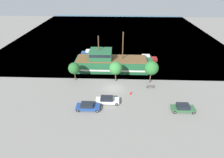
# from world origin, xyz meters

# --- Properties ---
(ground_plane) EXTENTS (160.00, 160.00, 0.00)m
(ground_plane) POSITION_xyz_m (0.00, 0.00, 0.00)
(ground_plane) COLOR gray
(water_surface) EXTENTS (80.00, 80.00, 0.00)m
(water_surface) POSITION_xyz_m (0.00, 44.00, 0.00)
(water_surface) COLOR #38667F
(water_surface) RESTS_ON ground
(pirate_ship) EXTENTS (20.22, 5.76, 10.31)m
(pirate_ship) POSITION_xyz_m (-1.00, 9.11, 2.06)
(pirate_ship) COLOR #1E5633
(pirate_ship) RESTS_ON water_surface
(moored_boat_dockside) EXTENTS (6.60, 1.81, 1.48)m
(moored_boat_dockside) POSITION_xyz_m (-7.77, 19.63, 0.55)
(moored_boat_dockside) COLOR navy
(moored_boat_dockside) RESTS_ON water_surface
(moored_boat_outer) EXTENTS (5.83, 2.17, 1.66)m
(moored_boat_outer) POSITION_xyz_m (9.58, 15.55, 0.61)
(moored_boat_outer) COLOR maroon
(moored_boat_outer) RESTS_ON water_surface
(parked_car_curb_front) EXTENTS (4.30, 1.87, 1.43)m
(parked_car_curb_front) POSITION_xyz_m (13.27, -7.24, 0.70)
(parked_car_curb_front) COLOR #2D5B38
(parked_car_curb_front) RESTS_ON ground_plane
(parked_car_curb_mid) EXTENTS (4.67, 1.81, 1.36)m
(parked_car_curb_mid) POSITION_xyz_m (-1.05, -5.34, 0.68)
(parked_car_curb_mid) COLOR white
(parked_car_curb_mid) RESTS_ON ground_plane
(parked_car_curb_rear) EXTENTS (4.46, 1.84, 1.37)m
(parked_car_curb_rear) POSITION_xyz_m (-4.61, -7.47, 0.68)
(parked_car_curb_rear) COLOR navy
(parked_car_curb_rear) RESTS_ON ground_plane
(fire_hydrant) EXTENTS (0.42, 0.25, 0.76)m
(fire_hydrant) POSITION_xyz_m (3.71, -2.47, 0.41)
(fire_hydrant) COLOR red
(fire_hydrant) RESTS_ON ground_plane
(bench_promenade_east) EXTENTS (1.53, 0.45, 0.85)m
(bench_promenade_east) POSITION_xyz_m (8.38, 0.40, 0.43)
(bench_promenade_east) COLOR #4C4742
(bench_promenade_east) RESTS_ON ground_plane
(tree_row_east) EXTENTS (2.75, 2.75, 4.58)m
(tree_row_east) POSITION_xyz_m (-9.34, 3.21, 3.20)
(tree_row_east) COLOR brown
(tree_row_east) RESTS_ON ground_plane
(tree_row_mideast) EXTENTS (3.05, 3.05, 5.05)m
(tree_row_mideast) POSITION_xyz_m (0.46, 3.03, 3.52)
(tree_row_mideast) COLOR brown
(tree_row_mideast) RESTS_ON ground_plane
(tree_row_midwest) EXTENTS (3.22, 3.22, 5.50)m
(tree_row_midwest) POSITION_xyz_m (8.61, 2.73, 3.88)
(tree_row_midwest) COLOR brown
(tree_row_midwest) RESTS_ON ground_plane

